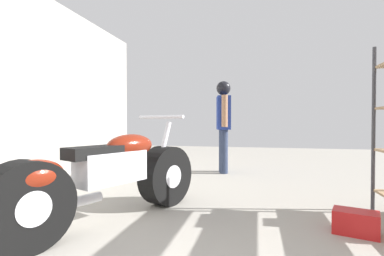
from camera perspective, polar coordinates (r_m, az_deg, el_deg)
ground_plane at (r=3.57m, az=-0.19°, el=-14.60°), size 16.09×16.09×0.00m
garage_partition_left at (r=4.79m, az=-32.62°, el=7.43°), size 0.08×7.37×3.01m
motorcycle_maroon_cruiser at (r=2.91m, az=-16.21°, el=-9.52°), size 1.15×2.15×1.05m
mechanic_in_blue at (r=5.62m, az=6.17°, el=1.98°), size 0.33×0.69×1.75m
red_toolbox at (r=3.00m, az=29.40°, el=-15.81°), size 0.41×0.32×0.20m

